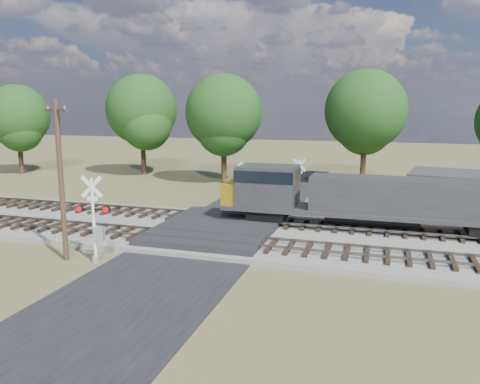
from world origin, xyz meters
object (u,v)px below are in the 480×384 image
(utility_pole, at_px, (61,177))
(equipment_shed, at_px, (447,196))
(crossing_signal_near, at_px, (96,227))
(crossing_signal_far, at_px, (298,189))

(utility_pole, relative_size, equipment_shed, 1.44)
(utility_pole, bearing_deg, crossing_signal_near, 29.08)
(crossing_signal_far, bearing_deg, utility_pole, 60.98)
(crossing_signal_near, xyz_separation_m, equipment_shed, (17.94, 14.85, -0.15))
(crossing_signal_near, bearing_deg, crossing_signal_far, 53.31)
(crossing_signal_near, height_order, crossing_signal_far, crossing_signal_near)
(crossing_signal_near, distance_m, crossing_signal_far, 16.60)
(utility_pole, distance_m, equipment_shed, 24.89)
(crossing_signal_near, relative_size, crossing_signal_far, 1.12)
(crossing_signal_near, xyz_separation_m, utility_pole, (-1.75, -0.14, 2.46))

